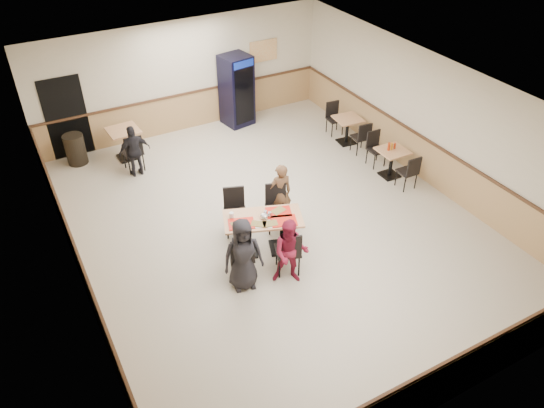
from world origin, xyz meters
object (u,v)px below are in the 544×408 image
pepsi_cooler (237,90)px  trash_bin (75,149)px  diner_woman_right (291,252)px  lone_diner (135,151)px  side_table_near (392,159)px  back_table (125,139)px  diner_woman_left (243,255)px  diner_man_opposite (280,194)px  main_table (263,229)px  side_table_far (347,126)px

pepsi_cooler → trash_bin: bearing=170.7°
diner_woman_right → lone_diner: 5.14m
side_table_near → back_table: size_ratio=0.89×
lone_diner → back_table: size_ratio=1.63×
diner_woman_left → back_table: (-0.58, 5.55, -0.21)m
diner_woman_right → lone_diner: size_ratio=1.05×
back_table → lone_diner: bearing=-90.0°
diner_woman_left → diner_man_opposite: 2.08m
main_table → lone_diner: bearing=129.0°
diner_woman_right → side_table_far: size_ratio=1.86×
main_table → diner_man_opposite: diner_man_opposite is taller
side_table_far → trash_bin: trash_bin is taller
diner_man_opposite → side_table_near: (3.21, 0.28, -0.23)m
side_table_far → diner_man_opposite: bearing=-146.6°
main_table → pepsi_cooler: 5.62m
trash_bin → lone_diner: bearing=-47.1°
back_table → pepsi_cooler: bearing=6.8°
diner_man_opposite → trash_bin: diner_man_opposite is taller
lone_diner → back_table: lone_diner is taller
diner_woman_left → pepsi_cooler: size_ratio=0.75×
diner_woman_left → trash_bin: (-1.74, 5.90, -0.35)m
main_table → trash_bin: (-2.51, 5.21, -0.15)m
main_table → side_table_near: (3.98, 0.97, -0.07)m
lone_diner → trash_bin: 1.73m
trash_bin → main_table: bearing=-64.2°
trash_bin → pepsi_cooler: bearing=0.5°
diner_woman_left → back_table: size_ratio=1.85×
main_table → diner_woman_right: (0.04, -0.99, 0.14)m
diner_man_opposite → pepsi_cooler: size_ratio=0.71×
diner_man_opposite → side_table_near: diner_man_opposite is taller
side_table_near → diner_woman_right: bearing=-153.6°
diner_woman_left → trash_bin: bearing=117.9°
pepsi_cooler → trash_bin: 4.52m
pepsi_cooler → trash_bin: pepsi_cooler is taller
side_table_far → trash_bin: 6.95m
diner_woman_left → diner_woman_right: diner_woman_left is taller
diner_man_opposite → lone_diner: 3.89m
main_table → side_table_far: bearing=55.4°
side_table_far → pepsi_cooler: 3.21m
diner_woman_left → lone_diner: size_ratio=1.13×
diner_woman_right → diner_man_opposite: (0.73, 1.69, 0.02)m
main_table → trash_bin: bearing=136.0°
main_table → diner_man_opposite: size_ratio=1.21×
side_table_far → back_table: size_ratio=0.91×
back_table → pepsi_cooler: 3.37m
diner_woman_left → side_table_far: bearing=47.8°
diner_man_opposite → side_table_far: size_ratio=1.91×
diner_woman_right → lone_diner: diner_woman_right is taller
diner_woman_left → pepsi_cooler: bearing=76.7°
back_table → trash_bin: 1.22m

